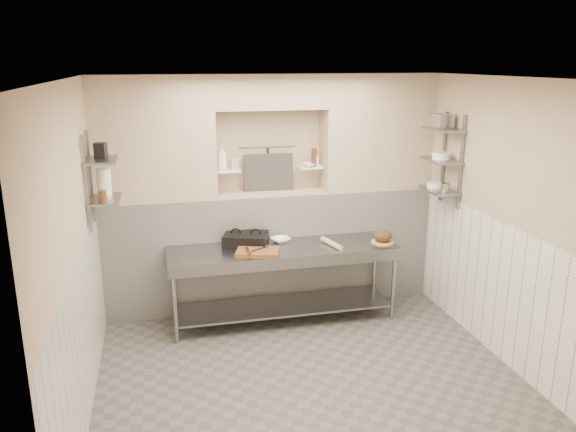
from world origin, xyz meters
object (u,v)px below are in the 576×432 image
object	(u,v)px
cutting_board	(258,252)
bowl_alcove	(309,165)
panini_press	(246,239)
bottle_soap	(222,158)
prep_table	(284,269)
mixing_bowl	(281,240)
bread_loaf	(383,236)
jug_left	(104,182)
rolling_pin	(331,243)

from	to	relation	value
cutting_board	bowl_alcove	world-z (taller)	bowl_alcove
panini_press	bottle_soap	size ratio (longest dim) A/B	1.97
prep_table	mixing_bowl	distance (m)	0.35
panini_press	cutting_board	xyz separation A→B (m)	(0.08, -0.34, -0.05)
bread_loaf	bowl_alcove	size ratio (longest dim) A/B	1.45
mixing_bowl	bowl_alcove	bearing A→B (deg)	37.12
bottle_soap	jug_left	xyz separation A→B (m)	(-1.26, -0.57, -0.11)
panini_press	cutting_board	size ratio (longest dim) A/B	1.25
jug_left	bread_loaf	bearing A→B (deg)	-1.04
prep_table	panini_press	bearing A→B (deg)	152.58
rolling_pin	bowl_alcove	bearing A→B (deg)	101.37
prep_table	mixing_bowl	xyz separation A→B (m)	(0.01, 0.21, 0.28)
prep_table	bottle_soap	size ratio (longest dim) A/B	8.84
panini_press	jug_left	size ratio (longest dim) A/B	2.05
cutting_board	bread_loaf	size ratio (longest dim) A/B	2.12
mixing_bowl	bread_loaf	world-z (taller)	bread_loaf
rolling_pin	jug_left	world-z (taller)	jug_left
bread_loaf	bottle_soap	xyz separation A→B (m)	(-1.77, 0.62, 0.88)
panini_press	jug_left	bearing A→B (deg)	-152.35
prep_table	mixing_bowl	size ratio (longest dim) A/B	12.24
rolling_pin	panini_press	bearing A→B (deg)	164.33
panini_press	prep_table	bearing A→B (deg)	-8.71
rolling_pin	bread_loaf	xyz separation A→B (m)	(0.61, -0.02, 0.05)
bowl_alcove	bottle_soap	bearing A→B (deg)	178.90
rolling_pin	bread_loaf	size ratio (longest dim) A/B	1.79
panini_press	cutting_board	distance (m)	0.35
cutting_board	bread_loaf	xyz separation A→B (m)	(1.48, 0.05, 0.06)
panini_press	bread_loaf	distance (m)	1.59
prep_table	bowl_alcove	bearing A→B (deg)	50.60
rolling_pin	bottle_soap	bearing A→B (deg)	152.38
prep_table	rolling_pin	size ratio (longest dim) A/B	6.67
panini_press	rolling_pin	world-z (taller)	panini_press
mixing_bowl	bowl_alcove	size ratio (longest dim) A/B	1.41
cutting_board	bottle_soap	size ratio (longest dim) A/B	1.57
rolling_pin	bottle_soap	size ratio (longest dim) A/B	1.32
mixing_bowl	prep_table	bearing A→B (deg)	-93.81
prep_table	bowl_alcove	xyz separation A→B (m)	(0.43, 0.52, 1.09)
bottle_soap	prep_table	bearing A→B (deg)	-41.96
rolling_pin	jug_left	bearing A→B (deg)	179.21
prep_table	panini_press	size ratio (longest dim) A/B	4.49
panini_press	mixing_bowl	bearing A→B (deg)	19.13
prep_table	bread_loaf	bearing A→B (deg)	-3.98
rolling_pin	bowl_alcove	distance (m)	1.00
cutting_board	bread_loaf	world-z (taller)	bread_loaf
bottle_soap	bread_loaf	bearing A→B (deg)	-19.47
mixing_bowl	bread_loaf	size ratio (longest dim) A/B	0.97
rolling_pin	bottle_soap	distance (m)	1.60
bread_loaf	bowl_alcove	distance (m)	1.21
prep_table	rolling_pin	xyz separation A→B (m)	(0.55, -0.06, 0.29)
panini_press	cutting_board	bearing A→B (deg)	-58.49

